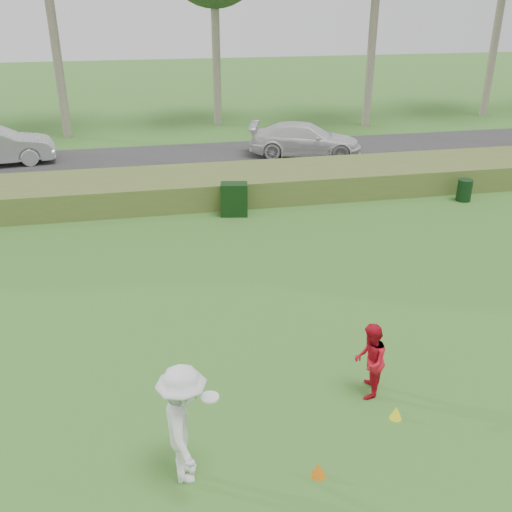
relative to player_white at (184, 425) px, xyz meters
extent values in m
plane|color=#306A23|center=(2.08, 0.90, -0.99)|extent=(120.00, 120.00, 0.00)
cube|color=#4E6428|center=(2.08, 12.90, -0.54)|extent=(80.00, 3.00, 0.90)
cube|color=#2D2D2D|center=(2.08, 17.90, -0.96)|extent=(80.00, 6.00, 0.06)
cylinder|color=gray|center=(4.08, 25.40, 4.76)|extent=(0.44, 0.44, 11.50)
imported|color=silver|center=(0.00, 0.00, 0.00)|extent=(0.75, 1.29, 1.98)
cylinder|color=white|center=(0.40, 0.00, 0.44)|extent=(0.27, 0.27, 0.03)
imported|color=red|center=(3.44, 1.30, -0.26)|extent=(0.80, 0.87, 1.45)
cone|color=orange|center=(1.97, -0.42, -0.87)|extent=(0.22, 0.22, 0.25)
cone|color=#FFF91A|center=(3.68, 0.57, -0.87)|extent=(0.22, 0.22, 0.24)
cube|color=black|center=(2.59, 11.00, -0.44)|extent=(0.96, 0.69, 1.09)
cylinder|color=black|center=(10.82, 10.80, -0.60)|extent=(0.63, 0.63, 0.77)
imported|color=silver|center=(6.93, 17.70, -0.21)|extent=(5.32, 3.36, 1.44)
camera|label=1|loc=(-0.27, -6.62, 5.76)|focal=40.00mm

